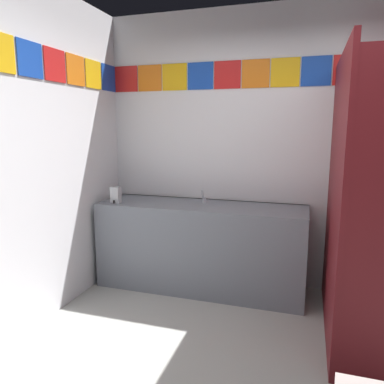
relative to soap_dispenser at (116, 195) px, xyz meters
name	(u,v)px	position (x,y,z in m)	size (l,w,h in m)	color
wall_back	(297,150)	(1.68, 0.52, 0.44)	(3.82, 0.09, 2.71)	silver
vanity_counter	(201,246)	(0.82, 0.18, -0.50)	(2.01, 0.60, 0.84)	slate
faucet_center	(204,197)	(0.82, 0.27, -0.03)	(0.04, 0.10, 0.14)	silver
soap_dispenser	(116,195)	(0.00, 0.00, 0.00)	(0.09, 0.09, 0.16)	#B7BABF
stall_divider	(364,206)	(2.17, -0.49, 0.13)	(0.92, 1.42, 2.11)	maroon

